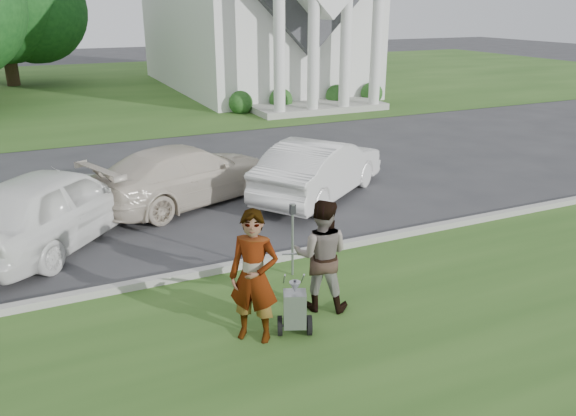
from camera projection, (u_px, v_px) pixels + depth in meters
ground at (252, 281)px, 10.12m from camera, size 120.00×120.00×0.00m
grass_strip at (331, 374)px, 7.55m from camera, size 80.00×7.00×0.01m
church_lawn at (88, 88)px, 33.20m from camera, size 80.00×30.00×0.01m
curb at (241, 265)px, 10.57m from camera, size 80.00×0.18×0.15m
tree_back at (0, 3)px, 32.58m from camera, size 9.61×7.60×8.89m
striping_cart at (295, 310)px, 8.36m from camera, size 0.78×1.10×0.95m
person_left at (254, 278)px, 8.04m from camera, size 0.87×0.83×2.01m
person_right at (321, 256)px, 8.92m from camera, size 1.14×1.07×1.86m
parking_meter_near at (293, 231)px, 10.02m from camera, size 0.10×0.09×1.40m
car_b at (55, 205)px, 11.48m from camera, size 4.62×4.87×1.63m
car_c at (186, 174)px, 13.93m from camera, size 5.32×3.73×1.43m
car_d at (320, 168)px, 14.32m from camera, size 4.64×3.97×1.51m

